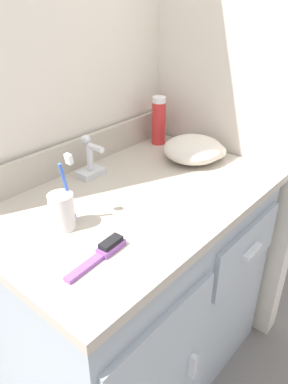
% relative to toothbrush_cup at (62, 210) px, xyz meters
% --- Properties ---
extents(ground_plane, '(6.00, 6.00, 0.00)m').
position_rel_toothbrush_cup_xyz_m(ground_plane, '(0.25, -0.03, -0.83)').
color(ground_plane, slate).
extents(wall_back, '(1.09, 0.08, 2.20)m').
position_rel_toothbrush_cup_xyz_m(wall_back, '(0.25, 0.31, 0.27)').
color(wall_back, beige).
rests_on(wall_back, ground_plane).
extents(wall_right, '(0.08, 0.66, 2.20)m').
position_rel_toothbrush_cup_xyz_m(wall_right, '(0.76, -0.03, 0.27)').
color(wall_right, beige).
rests_on(wall_right, ground_plane).
extents(vanity, '(0.91, 0.59, 0.78)m').
position_rel_toothbrush_cup_xyz_m(vanity, '(0.25, -0.03, -0.42)').
color(vanity, '#9EA8B2').
rests_on(vanity, ground_plane).
extents(backsplash, '(0.91, 0.02, 0.10)m').
position_rel_toothbrush_cup_xyz_m(backsplash, '(0.25, 0.25, -0.00)').
color(backsplash, '#B2A899').
rests_on(backsplash, vanity).
extents(sink_faucet, '(0.09, 0.09, 0.14)m').
position_rel_toothbrush_cup_xyz_m(sink_faucet, '(0.25, 0.17, -0.00)').
color(sink_faucet, silver).
rests_on(sink_faucet, vanity).
extents(toothbrush_cup, '(0.08, 0.06, 0.19)m').
position_rel_toothbrush_cup_xyz_m(toothbrush_cup, '(0.00, 0.00, 0.00)').
color(toothbrush_cup, silver).
rests_on(toothbrush_cup, vanity).
extents(shaving_cream_can, '(0.05, 0.05, 0.18)m').
position_rel_toothbrush_cup_xyz_m(shaving_cream_can, '(0.62, 0.18, 0.04)').
color(shaving_cream_can, red).
rests_on(shaving_cream_can, vanity).
extents(hairbrush, '(0.18, 0.04, 0.03)m').
position_rel_toothbrush_cup_xyz_m(hairbrush, '(-0.01, -0.16, -0.04)').
color(hairbrush, purple).
rests_on(hairbrush, vanity).
extents(hand_towel, '(0.22, 0.21, 0.08)m').
position_rel_toothbrush_cup_xyz_m(hand_towel, '(0.58, -0.02, -0.01)').
color(hand_towel, beige).
rests_on(hand_towel, vanity).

